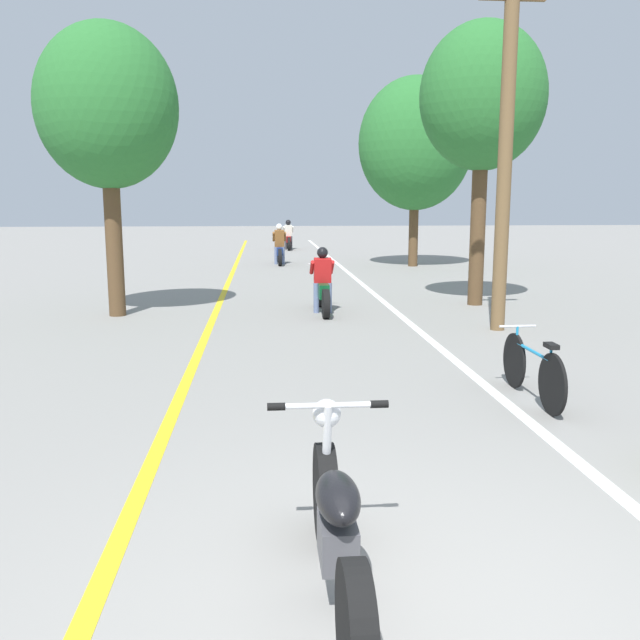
{
  "coord_description": "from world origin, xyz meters",
  "views": [
    {
      "loc": [
        -0.72,
        -3.15,
        2.2
      ],
      "look_at": [
        -0.1,
        4.27,
        0.9
      ],
      "focal_mm": 38.0,
      "sensor_mm": 36.0,
      "label": 1
    }
  ],
  "objects_px": {
    "roadside_tree_left": "(107,108)",
    "bicycle_parked": "(532,369)",
    "motorcycle_rider_far": "(288,238)",
    "utility_pole": "(506,146)",
    "motorcycle_rider_lead": "(322,288)",
    "roadside_tree_right_far": "(416,144)",
    "motorcycle_rider_mid": "(279,249)",
    "roadside_tree_right_near": "(483,99)",
    "motorcycle_foreground": "(337,530)"
  },
  "relations": [
    {
      "from": "bicycle_parked",
      "to": "roadside_tree_left",
      "type": "bearing_deg",
      "value": 132.99
    },
    {
      "from": "utility_pole",
      "to": "motorcycle_rider_mid",
      "type": "relative_size",
      "value": 2.9
    },
    {
      "from": "utility_pole",
      "to": "motorcycle_foreground",
      "type": "distance_m",
      "value": 9.08
    },
    {
      "from": "roadside_tree_right_near",
      "to": "roadside_tree_right_far",
      "type": "distance_m",
      "value": 8.93
    },
    {
      "from": "motorcycle_rider_lead",
      "to": "roadside_tree_right_far",
      "type": "bearing_deg",
      "value": 67.56
    },
    {
      "from": "motorcycle_rider_far",
      "to": "bicycle_parked",
      "type": "xyz_separation_m",
      "value": [
        1.8,
        -24.66,
        -0.17
      ]
    },
    {
      "from": "motorcycle_rider_far",
      "to": "motorcycle_rider_mid",
      "type": "bearing_deg",
      "value": -94.56
    },
    {
      "from": "utility_pole",
      "to": "roadside_tree_right_near",
      "type": "xyz_separation_m",
      "value": [
        0.51,
        2.89,
        1.18
      ]
    },
    {
      "from": "roadside_tree_left",
      "to": "motorcycle_rider_mid",
      "type": "bearing_deg",
      "value": 72.42
    },
    {
      "from": "utility_pole",
      "to": "roadside_tree_right_far",
      "type": "bearing_deg",
      "value": 84.6
    },
    {
      "from": "roadside_tree_left",
      "to": "bicycle_parked",
      "type": "bearing_deg",
      "value": -47.01
    },
    {
      "from": "roadside_tree_right_near",
      "to": "motorcycle_rider_far",
      "type": "bearing_deg",
      "value": 100.91
    },
    {
      "from": "motorcycle_rider_lead",
      "to": "bicycle_parked",
      "type": "height_order",
      "value": "motorcycle_rider_lead"
    },
    {
      "from": "bicycle_parked",
      "to": "roadside_tree_right_near",
      "type": "bearing_deg",
      "value": 77.36
    },
    {
      "from": "roadside_tree_right_far",
      "to": "motorcycle_rider_far",
      "type": "xyz_separation_m",
      "value": [
        -3.99,
        8.67,
        -3.59
      ]
    },
    {
      "from": "motorcycle_foreground",
      "to": "bicycle_parked",
      "type": "height_order",
      "value": "motorcycle_foreground"
    },
    {
      "from": "roadside_tree_right_near",
      "to": "motorcycle_rider_lead",
      "type": "bearing_deg",
      "value": -167.36
    },
    {
      "from": "utility_pole",
      "to": "motorcycle_rider_far",
      "type": "xyz_separation_m",
      "value": [
        -2.88,
        20.47,
        -2.59
      ]
    },
    {
      "from": "motorcycle_rider_far",
      "to": "bicycle_parked",
      "type": "height_order",
      "value": "motorcycle_rider_far"
    },
    {
      "from": "motorcycle_rider_mid",
      "to": "bicycle_parked",
      "type": "distance_m",
      "value": 17.31
    },
    {
      "from": "roadside_tree_left",
      "to": "bicycle_parked",
      "type": "height_order",
      "value": "roadside_tree_left"
    },
    {
      "from": "motorcycle_foreground",
      "to": "motorcycle_rider_mid",
      "type": "distance_m",
      "value": 20.81
    },
    {
      "from": "roadside_tree_right_far",
      "to": "roadside_tree_left",
      "type": "xyz_separation_m",
      "value": [
        -8.04,
        -9.72,
        -0.2
      ]
    },
    {
      "from": "motorcycle_rider_lead",
      "to": "roadside_tree_right_near",
      "type": "bearing_deg",
      "value": 12.64
    },
    {
      "from": "roadside_tree_left",
      "to": "motorcycle_rider_far",
      "type": "bearing_deg",
      "value": 77.59
    },
    {
      "from": "roadside_tree_left",
      "to": "motorcycle_rider_mid",
      "type": "height_order",
      "value": "roadside_tree_left"
    },
    {
      "from": "roadside_tree_right_far",
      "to": "roadside_tree_left",
      "type": "height_order",
      "value": "roadside_tree_right_far"
    },
    {
      "from": "roadside_tree_left",
      "to": "motorcycle_foreground",
      "type": "xyz_separation_m",
      "value": [
        3.25,
        -9.94,
        -3.5
      ]
    },
    {
      "from": "motorcycle_foreground",
      "to": "motorcycle_rider_mid",
      "type": "height_order",
      "value": "motorcycle_rider_mid"
    },
    {
      "from": "bicycle_parked",
      "to": "utility_pole",
      "type": "bearing_deg",
      "value": 75.57
    },
    {
      "from": "roadside_tree_right_far",
      "to": "motorcycle_foreground",
      "type": "bearing_deg",
      "value": -103.69
    },
    {
      "from": "bicycle_parked",
      "to": "roadside_tree_right_far",
      "type": "bearing_deg",
      "value": 82.19
    },
    {
      "from": "utility_pole",
      "to": "roadside_tree_right_far",
      "type": "xyz_separation_m",
      "value": [
        1.12,
        11.81,
        1.0
      ]
    },
    {
      "from": "utility_pole",
      "to": "roadside_tree_left",
      "type": "distance_m",
      "value": 7.27
    },
    {
      "from": "motorcycle_rider_lead",
      "to": "motorcycle_rider_mid",
      "type": "bearing_deg",
      "value": 93.15
    },
    {
      "from": "utility_pole",
      "to": "motorcycle_rider_mid",
      "type": "height_order",
      "value": "utility_pole"
    },
    {
      "from": "motorcycle_foreground",
      "to": "motorcycle_rider_lead",
      "type": "xyz_separation_m",
      "value": [
        0.8,
        9.99,
        0.08
      ]
    },
    {
      "from": "roadside_tree_right_far",
      "to": "roadside_tree_left",
      "type": "relative_size",
      "value": 1.16
    },
    {
      "from": "roadside_tree_right_far",
      "to": "bicycle_parked",
      "type": "height_order",
      "value": "roadside_tree_right_far"
    },
    {
      "from": "roadside_tree_right_far",
      "to": "bicycle_parked",
      "type": "distance_m",
      "value": 16.57
    },
    {
      "from": "roadside_tree_left",
      "to": "motorcycle_foreground",
      "type": "relative_size",
      "value": 2.58
    },
    {
      "from": "utility_pole",
      "to": "roadside_tree_right_far",
      "type": "relative_size",
      "value": 0.95
    },
    {
      "from": "roadside_tree_left",
      "to": "roadside_tree_right_far",
      "type": "bearing_deg",
      "value": 50.43
    },
    {
      "from": "roadside_tree_right_near",
      "to": "utility_pole",
      "type": "bearing_deg",
      "value": -100.01
    },
    {
      "from": "utility_pole",
      "to": "roadside_tree_right_near",
      "type": "height_order",
      "value": "utility_pole"
    },
    {
      "from": "roadside_tree_right_near",
      "to": "motorcycle_foreground",
      "type": "bearing_deg",
      "value": -111.28
    },
    {
      "from": "roadside_tree_right_far",
      "to": "motorcycle_foreground",
      "type": "relative_size",
      "value": 2.99
    },
    {
      "from": "roadside_tree_left",
      "to": "motorcycle_rider_lead",
      "type": "distance_m",
      "value": 5.3
    },
    {
      "from": "utility_pole",
      "to": "motorcycle_rider_lead",
      "type": "distance_m",
      "value": 4.44
    },
    {
      "from": "roadside_tree_left",
      "to": "roadside_tree_right_near",
      "type": "bearing_deg",
      "value": 6.23
    }
  ]
}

